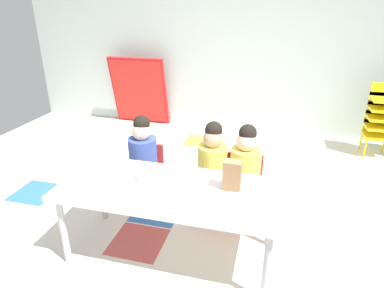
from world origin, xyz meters
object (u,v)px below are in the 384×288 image
Objects in this scene: seated_child_far_right at (245,166)px; paper_bag_brown at (232,175)px; kid_chair_yellow_stack at (381,116)px; paper_plate_center_table at (115,172)px; folded_activity_table at (139,91)px; donut_powdered_on_plate at (142,176)px; seated_child_near_camera at (143,154)px; seated_child_middle_seat at (213,162)px; paper_plate_near_edge at (142,178)px; craft_table at (170,194)px.

seated_child_far_right is 4.17× the size of paper_bag_brown.
paper_bag_brown is (-1.55, -2.38, 0.19)m from kid_chair_yellow_stack.
paper_bag_brown is at bearing -0.19° from paper_plate_center_table.
folded_activity_table reaches higher than donut_powdered_on_plate.
seated_child_middle_seat is (0.65, 0.00, 0.00)m from seated_child_near_camera.
paper_bag_brown reaches higher than paper_plate_near_edge.
seated_child_near_camera is at bearing 180.00° from seated_child_far_right.
folded_activity_table is at bearing 113.52° from paper_plate_near_edge.
seated_child_near_camera and seated_child_middle_seat have the same top height.
donut_powdered_on_plate is at bearing -144.74° from seated_child_far_right.
seated_child_far_right is 1.09m from paper_plate_center_table.
seated_child_middle_seat is 0.69m from donut_powdered_on_plate.
craft_table is 3.17m from kid_chair_yellow_stack.
seated_child_middle_seat is at bearing -133.27° from kid_chair_yellow_stack.
kid_chair_yellow_stack reaches higher than paper_plate_near_edge.
craft_table is 3.14m from folded_activity_table.
kid_chair_yellow_stack is at bearing 43.84° from paper_plate_center_table.
seated_child_near_camera is 7.75× the size of donut_powdered_on_plate.
seated_child_near_camera reaches higher than donut_powdered_on_plate.
kid_chair_yellow_stack reaches higher than paper_bag_brown.
kid_chair_yellow_stack is 2.85m from paper_bag_brown.
donut_powdered_on_plate is at bearing -68.41° from seated_child_near_camera.
folded_activity_table is 6.04× the size of paper_plate_near_edge.
seated_child_far_right reaches higher than paper_bag_brown.
craft_table is 0.62m from seated_child_middle_seat.
folded_activity_table is at bearing 113.52° from donut_powdered_on_plate.
seated_child_near_camera is at bearing 180.00° from seated_child_middle_seat.
seated_child_near_camera is 3.08m from kid_chair_yellow_stack.
seated_child_middle_seat is 7.75× the size of donut_powdered_on_plate.
paper_plate_near_edge is 0.25m from paper_plate_center_table.
seated_child_middle_seat reaches higher than kid_chair_yellow_stack.
seated_child_middle_seat is 0.85m from paper_plate_center_table.
seated_child_near_camera is 0.94m from seated_child_far_right.
paper_bag_brown is 0.69m from donut_powdered_on_plate.
paper_plate_center_table is at bearing 179.81° from paper_bag_brown.
kid_chair_yellow_stack is (2.43, 1.89, -0.04)m from seated_child_near_camera.
donut_powdered_on_plate is at bearing -66.48° from folded_activity_table.
donut_powdered_on_plate is at bearing -177.41° from paper_bag_brown.
seated_child_near_camera is 0.65m from seated_child_middle_seat.
seated_child_near_camera is 5.10× the size of paper_plate_center_table.
paper_plate_center_table is at bearing -70.74° from folded_activity_table.
kid_chair_yellow_stack is at bearing 51.66° from seated_child_far_right.
seated_child_near_camera reaches higher than paper_plate_near_edge.
donut_powdered_on_plate is (1.19, -2.73, 0.09)m from folded_activity_table.
paper_plate_center_table is at bearing -136.16° from kid_chair_yellow_stack.
paper_plate_near_edge and paper_plate_center_table have the same top height.
folded_activity_table is 2.98m from paper_plate_near_edge.
folded_activity_table reaches higher than seated_child_near_camera.
paper_plate_center_table is (-0.25, 0.03, 0.00)m from paper_plate_near_edge.
kid_chair_yellow_stack is at bearing 47.24° from donut_powdered_on_plate.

